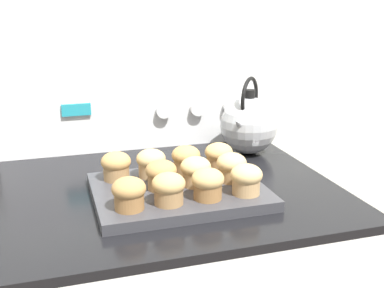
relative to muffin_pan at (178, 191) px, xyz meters
name	(u,v)px	position (x,y,z in m)	size (l,w,h in m)	color
wall_back	(131,50)	(-0.01, 0.43, 0.25)	(8.00, 0.05, 2.40)	silver
control_panel	(137,109)	(-0.01, 0.37, 0.09)	(0.72, 0.07, 0.21)	white
muffin_pan	(178,191)	(0.00, 0.00, 0.00)	(0.35, 0.27, 0.02)	#38383D
muffin_r0_c0	(129,193)	(-0.12, -0.08, 0.04)	(0.06, 0.06, 0.06)	olive
muffin_r0_c1	(169,188)	(-0.04, -0.08, 0.04)	(0.06, 0.06, 0.06)	#A37A4C
muffin_r0_c2	(208,183)	(0.04, -0.08, 0.04)	(0.06, 0.06, 0.06)	olive
muffin_r0_c3	(246,179)	(0.12, -0.08, 0.04)	(0.06, 0.06, 0.06)	tan
muffin_r1_c1	(161,174)	(-0.04, 0.00, 0.04)	(0.06, 0.06, 0.06)	olive
muffin_r1_c2	(196,171)	(0.04, 0.00, 0.04)	(0.06, 0.06, 0.06)	tan
muffin_r1_c3	(232,167)	(0.12, 0.00, 0.04)	(0.06, 0.06, 0.06)	#A37A4C
muffin_r2_c0	(116,165)	(-0.12, 0.08, 0.04)	(0.06, 0.06, 0.06)	#A37A4C
muffin_r2_c1	(151,163)	(-0.04, 0.08, 0.04)	(0.06, 0.06, 0.06)	tan
muffin_r2_c2	(186,159)	(0.04, 0.08, 0.04)	(0.06, 0.06, 0.06)	#A37A4C
muffin_r2_c3	(219,156)	(0.12, 0.08, 0.04)	(0.06, 0.06, 0.06)	#A37A4C
tea_kettle	(249,124)	(0.26, 0.23, 0.07)	(0.16, 0.17, 0.20)	#ADAFB5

